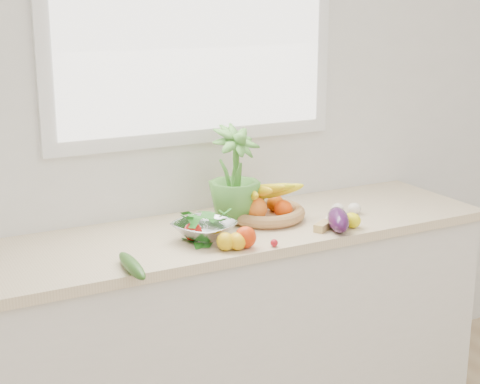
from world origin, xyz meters
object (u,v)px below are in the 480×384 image
colander_with_spinach (204,225)px  fruit_basket (264,208)px  eggplant (338,220)px  cucumber (132,266)px  apple (193,231)px  potted_herb (234,173)px

colander_with_spinach → fruit_basket: bearing=20.8°
eggplant → cucumber: 0.89m
cucumber → apple: bearing=33.0°
colander_with_spinach → potted_herb: bearing=35.7°
eggplant → fruit_basket: (-0.19, 0.26, 0.01)m
cucumber → potted_herb: bearing=30.7°
eggplant → colander_with_spinach: colander_with_spinach is taller
apple → fruit_basket: size_ratio=0.16×
eggplant → potted_herb: 0.46m
apple → fruit_basket: (0.38, 0.11, 0.01)m
apple → eggplant: (0.56, -0.16, 0.01)m
apple → eggplant: bearing=-15.5°
fruit_basket → colander_with_spinach: 0.36m
cucumber → fruit_basket: (0.70, 0.32, 0.03)m
eggplant → colander_with_spinach: 0.54m
eggplant → fruit_basket: size_ratio=0.49×
apple → potted_herb: bearing=27.7°
apple → cucumber: 0.38m
fruit_basket → cucumber: bearing=-155.6°
cucumber → fruit_basket: fruit_basket is taller
fruit_basket → colander_with_spinach: size_ratio=1.48×
potted_herb → fruit_basket: (0.13, -0.02, -0.16)m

